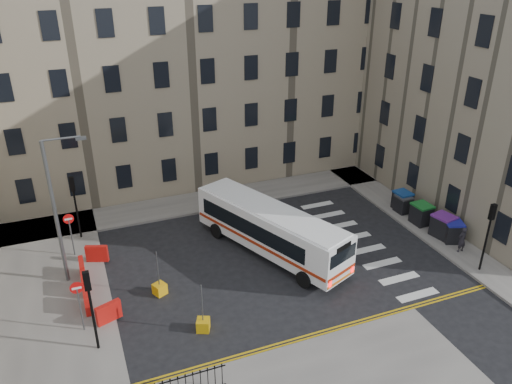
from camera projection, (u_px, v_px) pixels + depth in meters
ground at (299, 253)px, 29.89m from camera, size 120.00×120.00×0.00m
pavement_north at (168, 208)px, 35.07m from camera, size 36.00×3.20×0.15m
pavement_east at (386, 200)px, 36.21m from camera, size 2.40×26.00×0.15m
pavement_west at (49, 295)px, 26.03m from camera, size 6.00×22.00×0.15m
terrace_north at (126, 67)px, 36.84m from camera, size 38.30×10.80×17.20m
corner_east at (508, 54)px, 36.26m from camera, size 17.80×24.30×19.20m
traffic_light_east at (489, 227)px, 26.90m from camera, size 0.28×0.22×4.10m
traffic_light_nw at (75, 198)px, 30.11m from camera, size 0.28×0.22×4.10m
traffic_light_sw at (90, 299)px, 21.30m from camera, size 0.28×0.22×4.10m
streetlamp at (55, 212)px, 25.37m from camera, size 0.50×0.22×8.14m
no_entry_north at (70, 226)px, 28.61m from camera, size 0.60×0.08×3.00m
no_entry_south at (78, 296)px, 22.74m from camera, size 0.60×0.08×3.00m
roadworks_barriers at (92, 283)px, 26.09m from camera, size 1.66×6.26×1.00m
bus at (270, 228)px, 29.28m from camera, size 6.21×10.61×2.86m
wheelie_bin_a at (452, 231)px, 30.62m from camera, size 1.42×1.51×1.33m
wheelie_bin_b at (443, 226)px, 31.10m from camera, size 1.37×1.50×1.43m
wheelie_bin_c at (421, 214)px, 32.59m from camera, size 1.13×1.28×1.38m
wheelie_bin_d at (403, 204)px, 34.11m from camera, size 0.96×1.09×1.17m
wheelie_bin_e at (402, 201)px, 34.43m from camera, size 1.09×1.23×1.30m
pedestrian at (462, 240)px, 29.43m from camera, size 0.61×0.41×1.61m
bollard_yellow at (160, 289)px, 26.17m from camera, size 0.80×0.80×0.60m
bollard_chevron at (203, 325)px, 23.63m from camera, size 0.79×0.79×0.60m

